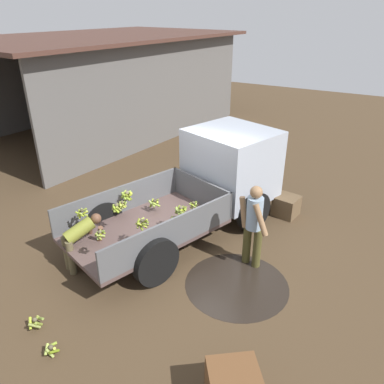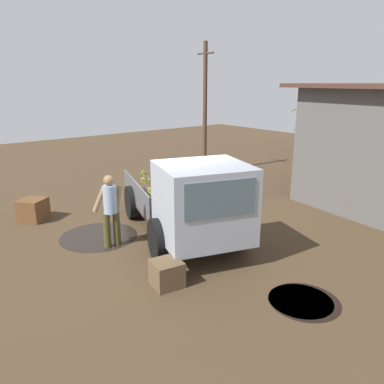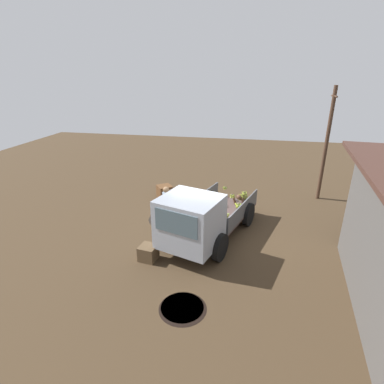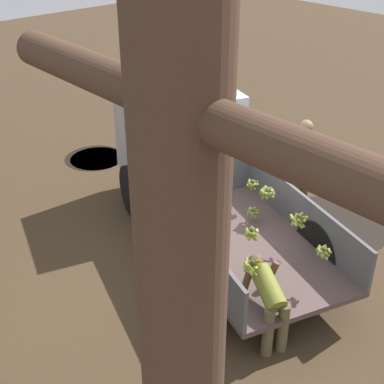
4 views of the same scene
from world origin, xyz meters
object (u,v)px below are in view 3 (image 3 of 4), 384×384
object	(u,v)px
person_bystander_near_shed	(361,240)
wooden_crate_1	(148,253)
cargo_truck	(197,220)
banana_bunch_on_ground_1	(220,195)
person_foreground_visitor	(167,205)
person_worker_loading	(242,200)
banana_bunch_on_ground_0	(232,197)
utility_pole	(326,144)
wooden_crate_0	(165,192)

from	to	relation	value
person_bystander_near_shed	wooden_crate_1	distance (m)	6.71
cargo_truck	banana_bunch_on_ground_1	xyz separation A→B (m)	(-4.84, 0.29, -1.00)
person_foreground_visitor	wooden_crate_1	world-z (taller)	person_foreground_visitor
cargo_truck	person_worker_loading	world-z (taller)	cargo_truck
person_foreground_visitor	banana_bunch_on_ground_0	bearing A→B (deg)	-24.97
cargo_truck	utility_pole	xyz separation A→B (m)	(-5.58, 4.99, 1.56)
cargo_truck	wooden_crate_0	bearing A→B (deg)	-132.95
cargo_truck	banana_bunch_on_ground_1	distance (m)	4.95
utility_pole	person_foreground_visitor	xyz separation A→B (m)	(4.25, -6.41, -1.72)
wooden_crate_0	wooden_crate_1	distance (m)	5.25
person_bystander_near_shed	banana_bunch_on_ground_1	bearing A→B (deg)	-18.70
person_foreground_visitor	wooden_crate_0	bearing A→B (deg)	28.47
utility_pole	person_bystander_near_shed	bearing A→B (deg)	1.80
wooden_crate_1	person_foreground_visitor	bearing A→B (deg)	179.65
person_foreground_visitor	banana_bunch_on_ground_0	size ratio (longest dim) A/B	6.28
person_foreground_visitor	banana_bunch_on_ground_0	world-z (taller)	person_foreground_visitor
cargo_truck	person_worker_loading	xyz separation A→B (m)	(-3.05, 1.42, -0.45)
person_bystander_near_shed	wooden_crate_1	xyz separation A→B (m)	(1.07, -6.59, -0.60)
cargo_truck	person_bystander_near_shed	size ratio (longest dim) A/B	3.46
cargo_truck	utility_pole	bearing A→B (deg)	156.25
utility_pole	person_worker_loading	size ratio (longest dim) A/B	4.98
wooden_crate_0	utility_pole	bearing A→B (deg)	100.30
person_worker_loading	wooden_crate_0	world-z (taller)	person_worker_loading
person_worker_loading	wooden_crate_0	bearing A→B (deg)	-85.46
banana_bunch_on_ground_0	wooden_crate_1	world-z (taller)	wooden_crate_1
person_bystander_near_shed	banana_bunch_on_ground_1	size ratio (longest dim) A/B	6.31
banana_bunch_on_ground_0	wooden_crate_0	world-z (taller)	wooden_crate_0
utility_pole	cargo_truck	bearing A→B (deg)	-41.77
cargo_truck	utility_pole	size ratio (longest dim) A/B	1.01
cargo_truck	wooden_crate_0	size ratio (longest dim) A/B	8.21
utility_pole	banana_bunch_on_ground_1	bearing A→B (deg)	-80.94
person_worker_loading	banana_bunch_on_ground_0	bearing A→B (deg)	-139.93
person_bystander_near_shed	cargo_truck	bearing A→B (deg)	26.85
banana_bunch_on_ground_1	wooden_crate_1	size ratio (longest dim) A/B	0.45
person_bystander_near_shed	banana_bunch_on_ground_1	world-z (taller)	person_bystander_near_shed
banana_bunch_on_ground_0	person_bystander_near_shed	bearing A→B (deg)	43.60
person_foreground_visitor	person_worker_loading	world-z (taller)	person_foreground_visitor
cargo_truck	person_foreground_visitor	bearing A→B (deg)	-115.18
cargo_truck	banana_bunch_on_ground_0	size ratio (longest dim) A/B	19.41
person_worker_loading	wooden_crate_1	size ratio (longest dim) A/B	1.94
cargo_truck	banana_bunch_on_ground_0	distance (m)	4.79
banana_bunch_on_ground_0	utility_pole	bearing A→B (deg)	103.63
person_bystander_near_shed	wooden_crate_0	size ratio (longest dim) A/B	2.37
utility_pole	wooden_crate_1	distance (m)	9.46
wooden_crate_0	person_worker_loading	bearing A→B (deg)	72.33
person_bystander_near_shed	banana_bunch_on_ground_0	size ratio (longest dim) A/B	5.62
banana_bunch_on_ground_1	utility_pole	bearing A→B (deg)	99.06
person_foreground_visitor	person_bystander_near_shed	distance (m)	6.69
person_foreground_visitor	banana_bunch_on_ground_1	bearing A→B (deg)	-15.43
wooden_crate_0	banana_bunch_on_ground_0	bearing A→B (deg)	96.07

